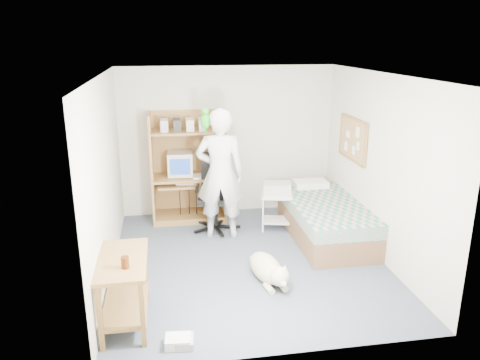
% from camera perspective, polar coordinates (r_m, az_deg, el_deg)
% --- Properties ---
extents(floor, '(4.00, 4.00, 0.00)m').
position_cam_1_polar(floor, '(6.50, 1.03, -9.83)').
color(floor, '#404A58').
rests_on(floor, ground).
extents(wall_back, '(3.60, 0.02, 2.50)m').
position_cam_1_polar(wall_back, '(7.96, -1.53, 4.77)').
color(wall_back, beige).
rests_on(wall_back, floor).
extents(wall_right, '(0.02, 4.00, 2.50)m').
position_cam_1_polar(wall_right, '(6.60, 16.65, 1.49)').
color(wall_right, beige).
rests_on(wall_right, floor).
extents(wall_left, '(0.02, 4.00, 2.50)m').
position_cam_1_polar(wall_left, '(6.00, -16.08, -0.01)').
color(wall_left, beige).
rests_on(wall_left, floor).
extents(ceiling, '(3.60, 4.00, 0.02)m').
position_cam_1_polar(ceiling, '(5.82, 1.17, 12.71)').
color(ceiling, white).
rests_on(ceiling, wall_back).
extents(computer_hutch, '(1.20, 0.63, 1.80)m').
position_cam_1_polar(computer_hutch, '(7.75, -6.37, 1.05)').
color(computer_hutch, olive).
rests_on(computer_hutch, floor).
extents(bed, '(1.02, 2.02, 0.66)m').
position_cam_1_polar(bed, '(7.25, 10.34, -4.71)').
color(bed, brown).
rests_on(bed, floor).
extents(side_desk, '(0.50, 1.00, 0.75)m').
position_cam_1_polar(side_desk, '(5.15, -13.99, -11.86)').
color(side_desk, brown).
rests_on(side_desk, floor).
extents(corkboard, '(0.04, 0.94, 0.66)m').
position_cam_1_polar(corkboard, '(7.34, 13.58, 4.85)').
color(corkboard, '#A07A47').
rests_on(corkboard, wall_right).
extents(office_chair, '(0.67, 0.67, 1.19)m').
position_cam_1_polar(office_chair, '(7.42, -2.98, -2.79)').
color(office_chair, black).
rests_on(office_chair, floor).
extents(person, '(0.79, 0.59, 1.98)m').
position_cam_1_polar(person, '(6.96, -2.43, 0.74)').
color(person, silver).
rests_on(person, floor).
extents(parrot, '(0.15, 0.25, 0.40)m').
position_cam_1_polar(parrot, '(6.77, -4.24, 7.37)').
color(parrot, '#159519').
rests_on(parrot, person).
extents(dog, '(0.46, 1.03, 0.39)m').
position_cam_1_polar(dog, '(5.94, 3.43, -10.77)').
color(dog, '#D0BA8B').
rests_on(dog, floor).
extents(printer_cart, '(0.56, 0.49, 0.58)m').
position_cam_1_polar(printer_cart, '(7.41, 4.51, -3.15)').
color(printer_cart, silver).
rests_on(printer_cart, floor).
extents(printer, '(0.48, 0.41, 0.18)m').
position_cam_1_polar(printer, '(7.32, 4.56, -1.05)').
color(printer, '#B7B6B2').
rests_on(printer, printer_cart).
extents(crt_monitor, '(0.42, 0.44, 0.38)m').
position_cam_1_polar(crt_monitor, '(7.71, -7.32, 2.02)').
color(crt_monitor, beige).
rests_on(crt_monitor, computer_hutch).
extents(keyboard, '(0.46, 0.20, 0.03)m').
position_cam_1_polar(keyboard, '(7.64, -6.11, -0.35)').
color(keyboard, beige).
rests_on(keyboard, computer_hutch).
extents(pencil_cup, '(0.08, 0.08, 0.12)m').
position_cam_1_polar(pencil_cup, '(7.69, -3.44, 1.01)').
color(pencil_cup, gold).
rests_on(pencil_cup, computer_hutch).
extents(drink_glass, '(0.08, 0.08, 0.12)m').
position_cam_1_polar(drink_glass, '(4.81, -13.83, -9.74)').
color(drink_glass, '#3F1E0A').
rests_on(drink_glass, side_desk).
extents(floor_box_a, '(0.27, 0.22, 0.10)m').
position_cam_1_polar(floor_box_a, '(4.94, -7.56, -18.93)').
color(floor_box_a, white).
rests_on(floor_box_a, floor).
extents(floor_box_b, '(0.20, 0.24, 0.08)m').
position_cam_1_polar(floor_box_b, '(4.94, -6.79, -18.97)').
color(floor_box_b, '#AFAFAA').
rests_on(floor_box_b, floor).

